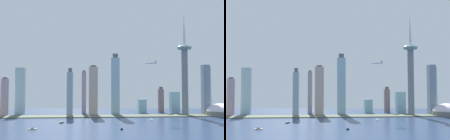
% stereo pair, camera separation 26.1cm
% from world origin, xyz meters
% --- Properties ---
extents(waterfront_pier, '(859.75, 57.69, 2.04)m').
position_xyz_m(waterfront_pier, '(0.00, 433.92, 1.02)').
color(waterfront_pier, '#565D4A').
rests_on(waterfront_pier, ground).
extents(observation_tower, '(41.98, 41.98, 289.89)m').
position_xyz_m(observation_tower, '(231.59, 446.19, 132.94)').
color(observation_tower, gray).
rests_on(observation_tower, ground).
extents(stadium_dome, '(94.64, 94.64, 41.42)m').
position_xyz_m(stadium_dome, '(333.08, 430.14, 11.43)').
color(stadium_dome, slate).
rests_on(stadium_dome, ground).
extents(skyscraper_1, '(26.70, 22.95, 64.64)m').
position_xyz_m(skyscraper_1, '(219.96, 508.38, 32.32)').
color(skyscraper_1, '#8AB9C4').
rests_on(skyscraper_1, ground).
extents(skyscraper_2, '(15.32, 26.95, 130.12)m').
position_xyz_m(skyscraper_2, '(-88.45, 444.91, 61.60)').
color(skyscraper_2, '#8DA8B4').
rests_on(skyscraper_2, ground).
extents(skyscraper_3, '(18.54, 21.92, 142.78)m').
position_xyz_m(skyscraper_3, '(296.77, 459.43, 71.39)').
color(skyscraper_3, gray).
rests_on(skyscraper_3, ground).
extents(skyscraper_4, '(24.62, 23.15, 135.72)m').
position_xyz_m(skyscraper_4, '(-240.12, 520.39, 67.86)').
color(skyscraper_4, '#A1C6C5').
rests_on(skyscraper_4, ground).
extents(skyscraper_5, '(17.14, 14.46, 105.69)m').
position_xyz_m(skyscraper_5, '(-268.71, 468.86, 51.53)').
color(skyscraper_5, '#BF9FA5').
rests_on(skyscraper_5, ground).
extents(skyscraper_6, '(24.76, 25.81, 41.24)m').
position_xyz_m(skyscraper_6, '(125.20, 533.93, 20.62)').
color(skyscraper_6, '#95C4C3').
rests_on(skyscraper_6, ground).
extents(skyscraper_9, '(14.45, 19.98, 145.76)m').
position_xyz_m(skyscraper_9, '(330.92, 523.86, 71.55)').
color(skyscraper_9, '#9EC1C2').
rests_on(skyscraper_9, ground).
extents(skyscraper_10, '(16.02, 12.36, 79.76)m').
position_xyz_m(skyscraper_10, '(184.17, 530.78, 37.56)').
color(skyscraper_10, gray).
rests_on(skyscraper_10, ground).
extents(skyscraper_11, '(24.62, 22.63, 140.37)m').
position_xyz_m(skyscraper_11, '(-25.08, 470.63, 68.86)').
color(skyscraper_11, '#C3AB9C').
rests_on(skyscraper_11, ground).
extents(skyscraper_12, '(12.40, 24.37, 130.17)m').
position_xyz_m(skyscraper_12, '(-53.55, 541.60, 63.40)').
color(skyscraper_12, gray).
rests_on(skyscraper_12, ground).
extents(skyscraper_13, '(23.90, 12.02, 174.49)m').
position_xyz_m(skyscraper_13, '(37.41, 472.82, 83.51)').
color(skyscraper_13, '#94BAC6').
rests_on(skyscraper_13, ground).
extents(boat_0, '(10.06, 17.16, 9.65)m').
position_xyz_m(boat_0, '(-95.00, 306.87, 1.29)').
color(boat_0, black).
rests_on(boat_0, ground).
extents(boat_1, '(9.66, 17.69, 9.57)m').
position_xyz_m(boat_1, '(113.20, 346.30, 1.14)').
color(boat_1, white).
rests_on(boat_1, ground).
extents(boat_2, '(6.27, 6.29, 4.04)m').
position_xyz_m(boat_2, '(26.40, 204.20, 1.44)').
color(boat_2, '#0D223A').
rests_on(boat_2, ground).
extents(boat_7, '(15.69, 6.80, 4.94)m').
position_xyz_m(boat_7, '(-139.28, 217.58, 1.78)').
color(boat_7, beige).
rests_on(boat_7, ground).
extents(airplane, '(29.02, 28.28, 7.80)m').
position_xyz_m(airplane, '(118.09, 365.15, 138.47)').
color(airplane, silver).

